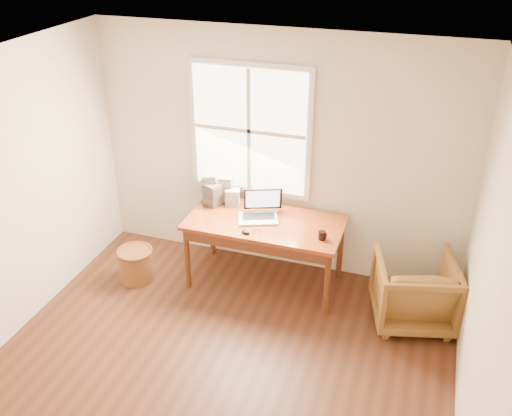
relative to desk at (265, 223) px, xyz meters
The scene contains 11 objects.
room_shell 1.74m from the desk, 90.77° to the right, with size 4.04×4.54×2.64m.
desk is the anchor object (origin of this frame).
armchair 1.61m from the desk, ahead, with size 0.74×0.76×0.69m, color brown.
wicker_stool 1.49m from the desk, 163.47° to the right, with size 0.36×0.36×0.36m, color brown.
laptop 0.20m from the desk, behind, with size 0.42×0.44×0.32m, color #B4B8BB, non-canonical shape.
mouse 0.32m from the desk, 109.94° to the right, with size 0.10×0.06×0.03m, color black.
coffee_mug 0.65m from the desk, 15.06° to the right, with size 0.07×0.07×0.08m, color black.
cd_stack_a 0.63m from the desk, 152.15° to the left, with size 0.14×0.13×0.29m, color #ABB0B7.
cd_stack_b 0.67m from the desk, 165.93° to the left, with size 0.15×0.14×0.24m, color #232328.
cd_stack_c 0.76m from the desk, 163.19° to the left, with size 0.15×0.13×0.33m, color #A9AAB8.
cd_stack_d 0.51m from the desk, 152.38° to the left, with size 0.14×0.13×0.18m, color silver.
Camera 1 is at (1.50, -3.04, 3.62)m, focal length 40.00 mm.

